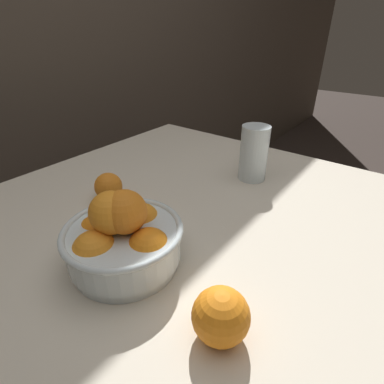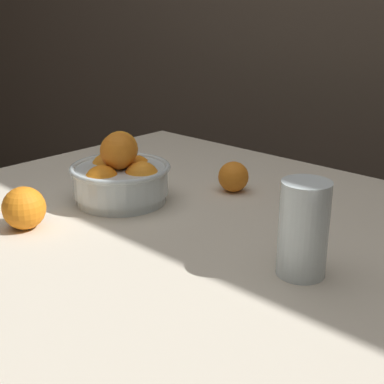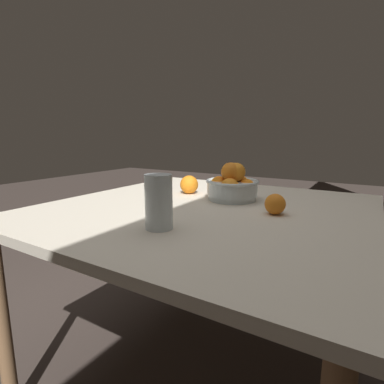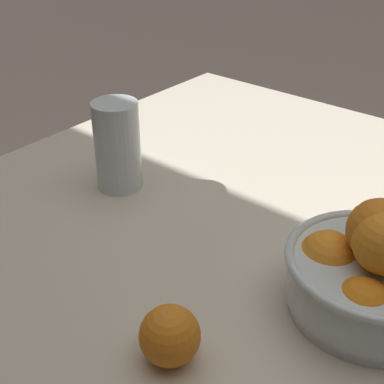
{
  "view_description": "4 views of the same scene",
  "coord_description": "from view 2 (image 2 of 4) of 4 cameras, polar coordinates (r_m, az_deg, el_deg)",
  "views": [
    {
      "loc": [
        -0.42,
        -0.33,
        1.14
      ],
      "look_at": [
        0.06,
        0.04,
        0.79
      ],
      "focal_mm": 28.0,
      "sensor_mm": 36.0,
      "label": 1
    },
    {
      "loc": [
        0.71,
        -0.67,
        1.16
      ],
      "look_at": [
        0.07,
        0.02,
        0.82
      ],
      "focal_mm": 50.0,
      "sensor_mm": 36.0,
      "label": 2
    },
    {
      "loc": [
        0.98,
        0.53,
        1.0
      ],
      "look_at": [
        0.12,
        0.01,
        0.81
      ],
      "focal_mm": 28.0,
      "sensor_mm": 36.0,
      "label": 3
    },
    {
      "loc": [
        -0.31,
        0.57,
        1.22
      ],
      "look_at": [
        0.11,
        0.06,
        0.82
      ],
      "focal_mm": 50.0,
      "sensor_mm": 36.0,
      "label": 4
    }
  ],
  "objects": [
    {
      "name": "dining_table",
      "position": [
        1.09,
        -3.53,
        -6.85
      ],
      "size": [
        1.17,
        1.15,
        0.74
      ],
      "color": "beige",
      "rests_on": "ground_plane"
    },
    {
      "name": "juice_glass",
      "position": [
        0.86,
        11.78,
        -4.26
      ],
      "size": [
        0.08,
        0.08,
        0.16
      ],
      "color": "#F4A314",
      "rests_on": "dining_table"
    },
    {
      "name": "orange_loose_front",
      "position": [
        1.08,
        -17.48,
        -1.64
      ],
      "size": [
        0.08,
        0.08,
        0.08
      ],
      "primitive_type": "sphere",
      "color": "orange",
      "rests_on": "dining_table"
    },
    {
      "name": "orange_loose_near_bowl",
      "position": [
        1.24,
        4.44,
        1.64
      ],
      "size": [
        0.07,
        0.07,
        0.07
      ],
      "primitive_type": "sphere",
      "color": "orange",
      "rests_on": "dining_table"
    },
    {
      "name": "fruit_bowl",
      "position": [
        1.18,
        -7.6,
        1.74
      ],
      "size": [
        0.22,
        0.22,
        0.16
      ],
      "color": "silver",
      "rests_on": "dining_table"
    }
  ]
}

